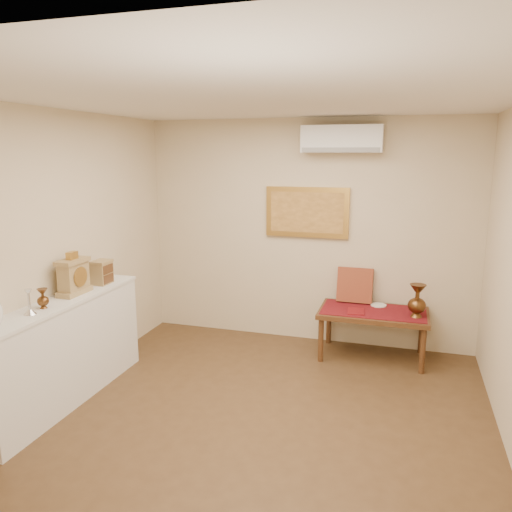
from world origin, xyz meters
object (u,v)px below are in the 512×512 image
at_px(wooden_chest, 102,272).
at_px(low_table, 373,316).
at_px(display_ledge, 64,351).
at_px(mantel_clock, 74,276).
at_px(brass_urn_tall, 417,297).

height_order(wooden_chest, low_table, wooden_chest).
distance_m(display_ledge, wooden_chest, 0.88).
bearing_deg(mantel_clock, low_table, 31.68).
distance_m(wooden_chest, low_table, 3.00).
height_order(display_ledge, mantel_clock, mantel_clock).
xyz_separation_m(brass_urn_tall, display_ledge, (-3.13, -1.79, -0.29)).
bearing_deg(brass_urn_tall, wooden_chest, -159.64).
height_order(display_ledge, low_table, display_ledge).
relative_size(mantel_clock, wooden_chest, 1.68).
relative_size(display_ledge, wooden_chest, 8.28).
bearing_deg(wooden_chest, display_ledge, -92.06).
relative_size(wooden_chest, low_table, 0.20).
bearing_deg(mantel_clock, display_ledge, -88.13).
bearing_deg(wooden_chest, mantel_clock, -94.21).
height_order(brass_urn_tall, low_table, brass_urn_tall).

